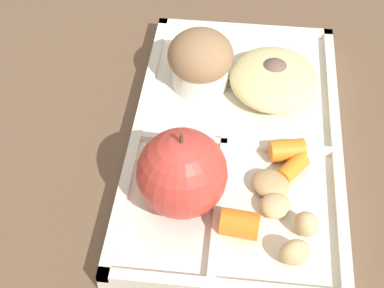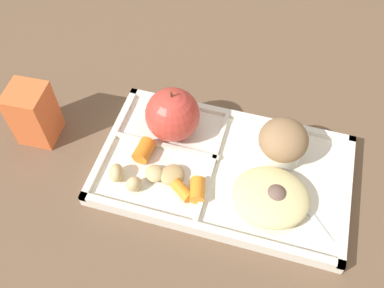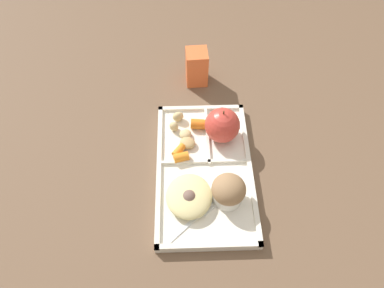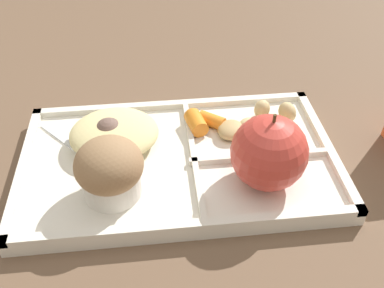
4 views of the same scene
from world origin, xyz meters
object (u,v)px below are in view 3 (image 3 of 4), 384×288
object	(u,v)px
plastic_fork	(198,216)
milk_carton	(197,67)
lunch_tray	(204,170)
green_apple	(222,125)
bran_muffin	(228,191)

from	to	relation	value
plastic_fork	milk_carton	size ratio (longest dim) A/B	1.15
lunch_tray	green_apple	xyz separation A→B (m)	(-0.10, 0.05, 0.05)
green_apple	bran_muffin	size ratio (longest dim) A/B	1.27
bran_muffin	plastic_fork	xyz separation A→B (m)	(0.04, -0.07, -0.03)
milk_carton	plastic_fork	bearing A→B (deg)	-4.86
milk_carton	green_apple	bearing A→B (deg)	10.94
plastic_fork	milk_carton	distance (m)	0.44
green_apple	plastic_fork	size ratio (longest dim) A/B	0.80
bran_muffin	plastic_fork	bearing A→B (deg)	-58.93
green_apple	milk_carton	world-z (taller)	green_apple
lunch_tray	milk_carton	size ratio (longest dim) A/B	3.71
bran_muffin	milk_carton	xyz separation A→B (m)	(-0.40, -0.06, 0.00)
lunch_tray	bran_muffin	size ratio (longest dim) A/B	5.13
bran_muffin	green_apple	bearing A→B (deg)	180.00
plastic_fork	lunch_tray	bearing A→B (deg)	170.72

